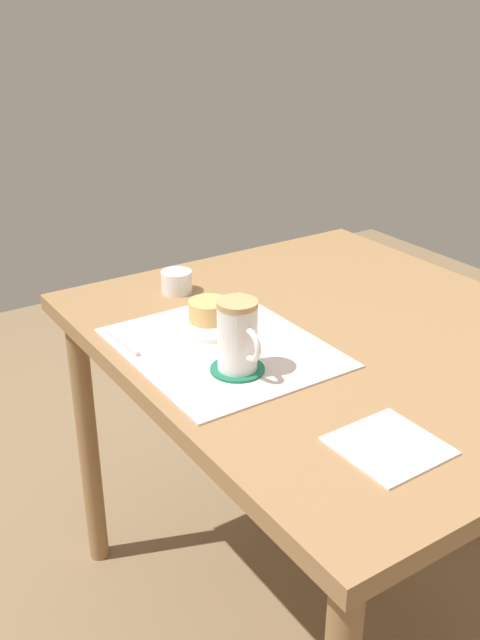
% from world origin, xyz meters
% --- Properties ---
extents(ground_plane, '(4.40, 4.40, 0.02)m').
position_xyz_m(ground_plane, '(0.00, 0.00, -0.01)').
color(ground_plane, '#846B4C').
extents(dining_table, '(1.05, 0.89, 0.75)m').
position_xyz_m(dining_table, '(0.00, 0.00, 0.67)').
color(dining_table, '#997047').
rests_on(dining_table, ground_plane).
extents(placemat, '(0.42, 0.35, 0.00)m').
position_xyz_m(placemat, '(-0.07, -0.24, 0.75)').
color(placemat, silver).
rests_on(placemat, dining_table).
extents(pastry_plate, '(0.18, 0.18, 0.01)m').
position_xyz_m(pastry_plate, '(-0.17, -0.22, 0.76)').
color(pastry_plate, white).
rests_on(pastry_plate, placemat).
extents(pastry, '(0.08, 0.08, 0.04)m').
position_xyz_m(pastry, '(-0.17, -0.22, 0.79)').
color(pastry, '#E0A860').
rests_on(pastry, pastry_plate).
extents(coffee_coaster, '(0.10, 0.10, 0.00)m').
position_xyz_m(coffee_coaster, '(0.02, -0.27, 0.76)').
color(coffee_coaster, '#196B4C').
rests_on(coffee_coaster, placemat).
extents(coffee_mug, '(0.11, 0.07, 0.13)m').
position_xyz_m(coffee_mug, '(0.03, -0.27, 0.82)').
color(coffee_mug, white).
rests_on(coffee_mug, coffee_coaster).
extents(teaspoon, '(0.13, 0.01, 0.01)m').
position_xyz_m(teaspoon, '(-0.19, -0.40, 0.76)').
color(teaspoon, silver).
rests_on(teaspoon, placemat).
extents(paper_napkin, '(0.15, 0.15, 0.00)m').
position_xyz_m(paper_napkin, '(0.34, -0.21, 0.75)').
color(paper_napkin, white).
rests_on(paper_napkin, dining_table).
extents(sugar_bowl, '(0.07, 0.07, 0.05)m').
position_xyz_m(sugar_bowl, '(-0.37, -0.18, 0.77)').
color(sugar_bowl, white).
rests_on(sugar_bowl, dining_table).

